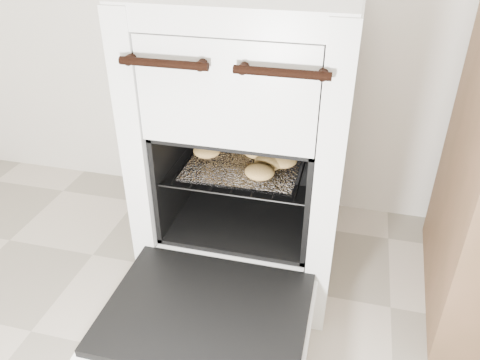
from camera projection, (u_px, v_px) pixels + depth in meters
The scene contains 5 objects.
stove at pixel (251, 144), 1.42m from camera, with size 0.56×0.63×0.86m.
oven_door at pixel (206, 314), 1.14m from camera, with size 0.51×0.39×0.04m.
oven_rack at pixel (246, 162), 1.38m from camera, with size 0.41×0.39×0.01m.
foil_sheet at pixel (245, 163), 1.36m from camera, with size 0.32×0.28×0.01m, color white.
baked_rolls at pixel (252, 153), 1.36m from camera, with size 0.34×0.27×0.04m.
Camera 1 is at (0.14, -0.06, 1.06)m, focal length 35.00 mm.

